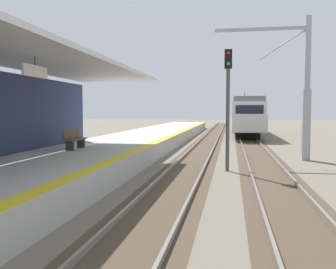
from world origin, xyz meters
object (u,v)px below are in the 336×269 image
approaching_train (246,115)px  platform_bench (74,139)px  rail_signal_post (228,97)px  catenary_pylon_far_side (301,92)px

approaching_train → platform_bench: size_ratio=12.25×
rail_signal_post → platform_bench: 7.00m
rail_signal_post → catenary_pylon_far_side: size_ratio=0.69×
approaching_train → platform_bench: 26.75m
catenary_pylon_far_side → platform_bench: (-10.45, -4.93, -2.23)m
approaching_train → catenary_pylon_far_side: (2.05, -20.46, 1.43)m
approaching_train → platform_bench: approaching_train is taller
approaching_train → rail_signal_post: 24.84m
catenary_pylon_far_side → platform_bench: bearing=-154.8°
catenary_pylon_far_side → rail_signal_post: bearing=-130.9°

